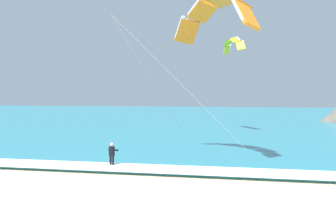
{
  "coord_description": "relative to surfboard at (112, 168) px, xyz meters",
  "views": [
    {
      "loc": [
        8.24,
        -11.45,
        4.86
      ],
      "look_at": [
        2.71,
        14.94,
        3.62
      ],
      "focal_mm": 41.7,
      "sensor_mm": 36.0,
      "label": 1
    }
  ],
  "objects": [
    {
      "name": "surfboard",
      "position": [
        0.0,
        0.0,
        0.0
      ],
      "size": [
        0.81,
        1.47,
        0.09
      ],
      "color": "white",
      "rests_on": "ground"
    },
    {
      "name": "sea",
      "position": [
        0.56,
        58.37,
        0.07
      ],
      "size": [
        200.0,
        120.0,
        0.2
      ],
      "primitive_type": "cube",
      "color": "teal",
      "rests_on": "ground"
    },
    {
      "name": "kitesurfer",
      "position": [
        0.0,
        0.02,
        0.91
      ],
      "size": [
        0.62,
        0.61,
        1.69
      ],
      "color": "black",
      "rests_on": "ground"
    },
    {
      "name": "kite_primary",
      "position": [
        6.26,
        5.44,
        10.97
      ],
      "size": [
        9.62,
        8.69,
        11.14
      ],
      "color": "orange"
    },
    {
      "name": "surf_foam",
      "position": [
        0.56,
        -0.63,
        0.19
      ],
      "size": [
        200.0,
        2.68,
        0.04
      ],
      "primitive_type": "cube",
      "color": "white",
      "rests_on": "sea"
    },
    {
      "name": "kite_distant",
      "position": [
        6.6,
        26.52,
        11.28
      ],
      "size": [
        3.02,
        5.22,
        2.01
      ],
      "color": "yellow"
    }
  ]
}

